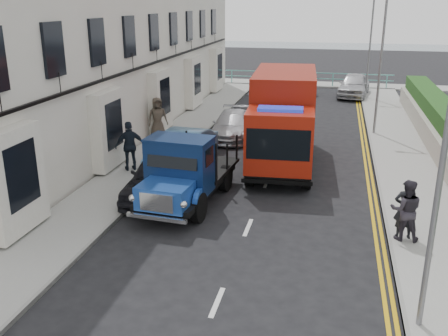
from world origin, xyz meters
TOP-DOWN VIEW (x-y plane):
  - ground at (0.00, 0.00)m, footprint 120.00×120.00m
  - pavement_west at (-5.20, 9.00)m, footprint 2.40×38.00m
  - pavement_east at (5.30, 9.00)m, footprint 2.60×38.00m
  - promenade at (0.00, 29.00)m, footprint 30.00×2.50m
  - sea_plane at (0.00, 60.00)m, footprint 120.00×120.00m
  - seafront_railing at (0.00, 28.20)m, footprint 13.00×0.08m
  - lamp_near at (4.18, -2.00)m, footprint 1.23×0.18m
  - lamp_mid at (4.18, 14.00)m, footprint 1.23×0.18m
  - lamp_far at (4.18, 24.00)m, footprint 1.23×0.18m
  - bedford_lorry at (-2.34, 2.99)m, footprint 2.40×5.19m
  - red_lorry at (0.27, 8.45)m, footprint 2.85×7.24m
  - parked_car_front at (-3.38, 3.90)m, footprint 1.84×4.46m
  - parked_car_mid at (-3.60, 7.00)m, footprint 2.00×4.59m
  - parked_car_rear at (-2.60, 12.00)m, footprint 2.03×4.44m
  - seafront_car_left at (-0.96, 26.35)m, footprint 3.93×6.04m
  - seafront_car_right at (3.50, 24.62)m, footprint 2.49×4.92m
  - pedestrian_east_near at (4.40, 2.11)m, footprint 0.64×0.43m
  - pedestrian_east_far at (4.40, 1.98)m, footprint 0.87×0.68m
  - pedestrian_west_near at (-5.37, 5.94)m, footprint 1.22×1.00m
  - pedestrian_west_far at (-6.00, 10.80)m, footprint 1.14×1.06m

SIDE VIEW (x-z plane):
  - ground at x=0.00m, z-range 0.00..0.00m
  - sea_plane at x=0.00m, z-range 0.00..0.00m
  - pavement_west at x=-5.20m, z-range 0.00..0.12m
  - pavement_east at x=5.30m, z-range 0.00..0.12m
  - promenade at x=0.00m, z-range 0.00..0.12m
  - seafront_railing at x=0.00m, z-range 0.03..1.14m
  - parked_car_rear at x=-2.60m, z-range 0.00..1.26m
  - parked_car_mid at x=-3.60m, z-range 0.00..1.47m
  - parked_car_front at x=-3.38m, z-range 0.00..1.51m
  - seafront_car_left at x=-0.96m, z-range 0.00..1.54m
  - seafront_car_right at x=3.50m, z-range 0.00..1.61m
  - pedestrian_east_near at x=4.40m, z-range 0.12..1.84m
  - pedestrian_east_far at x=4.40m, z-range 0.12..1.88m
  - pedestrian_west_near at x=-5.37m, z-range 0.12..2.06m
  - pedestrian_west_far at x=-6.00m, z-range 0.12..2.07m
  - bedford_lorry at x=-2.34m, z-range -0.09..2.29m
  - red_lorry at x=0.27m, z-range 0.12..3.84m
  - lamp_near at x=4.18m, z-range 0.50..7.50m
  - lamp_mid at x=4.18m, z-range 0.50..7.50m
  - lamp_far at x=4.18m, z-range 0.50..7.50m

